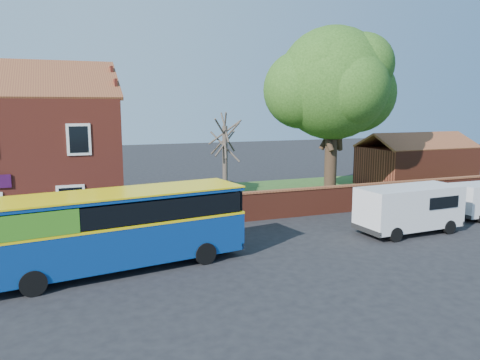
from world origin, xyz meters
name	(u,v)px	position (x,y,z in m)	size (l,w,h in m)	color
ground	(181,278)	(0.00, 0.00, 0.00)	(120.00, 120.00, 0.00)	black
grass_strip	(314,192)	(13.00, 13.00, 0.02)	(26.00, 12.00, 0.04)	#426B28
boundary_wall	(365,197)	(13.00, 7.00, 0.81)	(22.00, 0.38, 1.60)	maroon
outbuilding	(415,165)	(22.00, 13.00, 1.61)	(8.20, 5.06, 4.17)	maroon
bus	(108,227)	(-2.33, 1.74, 1.70)	(10.06, 3.97, 2.99)	navy
van_near	(409,207)	(11.91, 1.98, 1.28)	(5.31, 2.37, 2.29)	silver
large_tree	(332,87)	(13.07, 11.10, 7.38)	(9.24, 7.31, 11.27)	black
bare_tree	(225,165)	(4.91, 9.18, 2.83)	(2.07, 2.47, 5.52)	#4C4238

